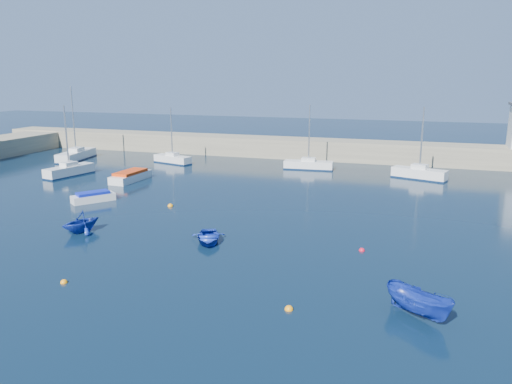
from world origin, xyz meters
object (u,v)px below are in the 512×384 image
(sailboat_7, at_px, (419,173))
(motorboat_2, at_px, (131,176))
(dinghy_center, at_px, (208,237))
(dinghy_left, at_px, (81,222))
(motorboat_1, at_px, (93,197))
(sailboat_3, at_px, (69,170))
(sailboat_6, at_px, (308,165))
(sailboat_5, at_px, (173,159))
(dinghy_right, at_px, (419,303))
(sailboat_4, at_px, (76,155))

(sailboat_7, bearing_deg, motorboat_2, 128.86)
(dinghy_center, xyz_separation_m, dinghy_left, (-9.64, -0.80, 0.44))
(motorboat_1, bearing_deg, sailboat_3, 172.87)
(sailboat_6, bearing_deg, dinghy_left, 156.11)
(sailboat_5, height_order, sailboat_6, sailboat_6)
(motorboat_2, bearing_deg, motorboat_1, -76.33)
(sailboat_5, relative_size, motorboat_1, 1.89)
(sailboat_5, xyz_separation_m, dinghy_left, (7.29, -28.16, 0.21))
(sailboat_7, relative_size, dinghy_center, 2.38)
(motorboat_2, bearing_deg, sailboat_5, 97.09)
(sailboat_5, bearing_deg, sailboat_3, 163.87)
(sailboat_7, height_order, dinghy_left, sailboat_7)
(sailboat_6, bearing_deg, dinghy_center, 174.03)
(dinghy_right, bearing_deg, sailboat_7, 36.47)
(dinghy_center, bearing_deg, sailboat_5, 99.28)
(sailboat_6, distance_m, sailboat_7, 12.90)
(sailboat_5, xyz_separation_m, dinghy_center, (16.92, -27.36, -0.22))
(motorboat_2, relative_size, dinghy_right, 1.51)
(sailboat_6, bearing_deg, motorboat_1, 140.64)
(sailboat_4, height_order, dinghy_center, sailboat_4)
(motorboat_1, bearing_deg, dinghy_left, -23.26)
(sailboat_7, bearing_deg, sailboat_3, 124.48)
(sailboat_7, bearing_deg, motorboat_1, 144.18)
(sailboat_3, xyz_separation_m, motorboat_2, (8.05, -0.22, -0.11))
(motorboat_1, height_order, motorboat_2, motorboat_2)
(sailboat_3, distance_m, sailboat_7, 38.99)
(motorboat_2, bearing_deg, dinghy_center, -42.25)
(sailboat_7, xyz_separation_m, dinghy_left, (-23.06, -27.64, 0.13))
(sailboat_7, distance_m, motorboat_2, 31.40)
(sailboat_4, bearing_deg, motorboat_2, -43.79)
(sailboat_5, height_order, dinghy_left, sailboat_5)
(dinghy_center, bearing_deg, sailboat_4, 117.30)
(sailboat_3, bearing_deg, sailboat_7, 28.13)
(dinghy_center, height_order, dinghy_right, dinghy_right)
(dinghy_left, height_order, dinghy_right, dinghy_left)
(motorboat_2, relative_size, dinghy_center, 1.66)
(motorboat_2, xyz_separation_m, dinghy_center, (16.05, -16.03, -0.18))
(sailboat_5, bearing_deg, motorboat_2, -158.87)
(motorboat_1, bearing_deg, sailboat_7, 71.49)
(sailboat_4, distance_m, dinghy_left, 33.89)
(motorboat_1, distance_m, dinghy_center, 15.97)
(sailboat_3, xyz_separation_m, dinghy_left, (14.46, -17.05, 0.15))
(sailboat_4, relative_size, motorboat_1, 2.57)
(sailboat_6, distance_m, dinghy_center, 28.72)
(sailboat_4, xyz_separation_m, motorboat_1, (16.24, -18.78, -0.22))
(sailboat_5, relative_size, dinghy_right, 1.97)
(sailboat_7, xyz_separation_m, dinghy_center, (-13.43, -26.84, -0.31))
(sailboat_4, height_order, dinghy_left, sailboat_4)
(sailboat_5, xyz_separation_m, sailboat_7, (30.35, -0.52, 0.08))
(sailboat_4, relative_size, dinghy_right, 2.68)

